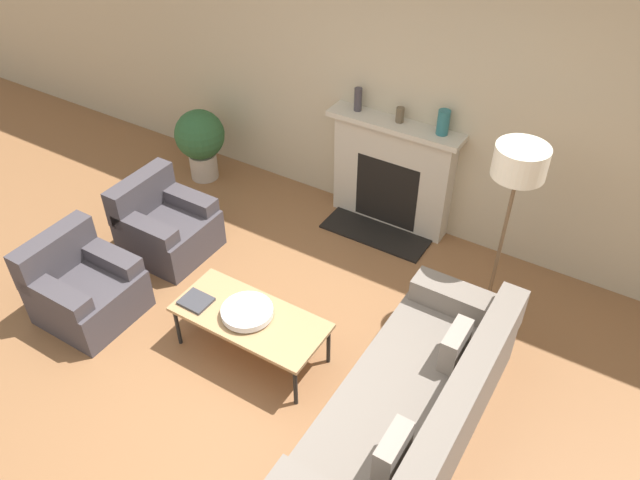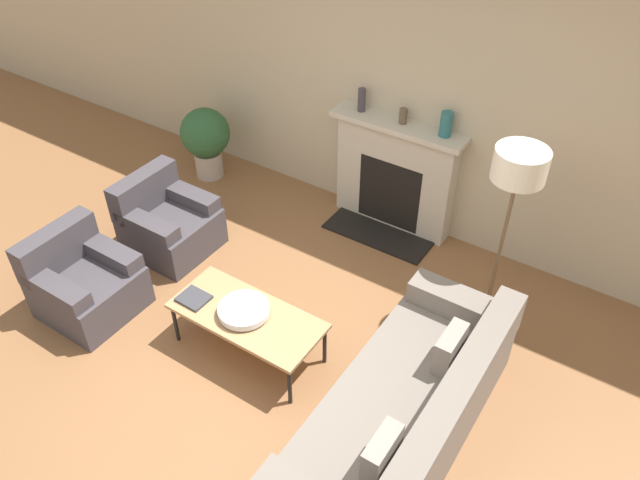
# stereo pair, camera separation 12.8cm
# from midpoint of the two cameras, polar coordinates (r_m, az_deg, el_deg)

# --- Properties ---
(ground_plane) EXTENTS (18.00, 18.00, 0.00)m
(ground_plane) POSITION_cam_midpoint_polar(r_m,az_deg,el_deg) (4.90, -6.65, -12.99)
(ground_plane) COLOR brown
(wall_back) EXTENTS (18.00, 0.06, 2.90)m
(wall_back) POSITION_cam_midpoint_polar(r_m,az_deg,el_deg) (5.71, 7.96, 13.95)
(wall_back) COLOR #BCAD8E
(wall_back) RESTS_ON ground_plane
(fireplace) EXTENTS (1.30, 0.59, 1.12)m
(fireplace) POSITION_cam_midpoint_polar(r_m,az_deg,el_deg) (6.06, 5.93, 5.92)
(fireplace) COLOR beige
(fireplace) RESTS_ON ground_plane
(couch) EXTENTS (0.87, 2.15, 0.75)m
(couch) POSITION_cam_midpoint_polar(r_m,az_deg,el_deg) (4.39, 7.49, -15.50)
(couch) COLOR slate
(couch) RESTS_ON ground_plane
(armchair_near) EXTENTS (0.74, 0.72, 0.73)m
(armchair_near) POSITION_cam_midpoint_polar(r_m,az_deg,el_deg) (5.56, -21.45, -4.08)
(armchair_near) COLOR #423D42
(armchair_near) RESTS_ON ground_plane
(armchair_far) EXTENTS (0.74, 0.72, 0.73)m
(armchair_far) POSITION_cam_midpoint_polar(r_m,az_deg,el_deg) (6.01, -14.58, 1.28)
(armchair_far) COLOR #423D42
(armchair_far) RESTS_ON ground_plane
(coffee_table) EXTENTS (1.20, 0.54, 0.41)m
(coffee_table) POSITION_cam_midpoint_polar(r_m,az_deg,el_deg) (4.83, -7.17, -7.16)
(coffee_table) COLOR tan
(coffee_table) RESTS_ON ground_plane
(bowl) EXTENTS (0.40, 0.40, 0.07)m
(bowl) POSITION_cam_midpoint_polar(r_m,az_deg,el_deg) (4.78, -7.45, -6.53)
(bowl) COLOR silver
(bowl) RESTS_ON coffee_table
(book) EXTENTS (0.23, 0.20, 0.02)m
(book) POSITION_cam_midpoint_polar(r_m,az_deg,el_deg) (4.97, -12.01, -5.49)
(book) COLOR #38383D
(book) RESTS_ON coffee_table
(floor_lamp) EXTENTS (0.39, 0.39, 1.61)m
(floor_lamp) POSITION_cam_midpoint_polar(r_m,az_deg,el_deg) (4.72, 16.86, 5.72)
(floor_lamp) COLOR brown
(floor_lamp) RESTS_ON ground_plane
(mantel_vase_left) EXTENTS (0.07, 0.07, 0.22)m
(mantel_vase_left) POSITION_cam_midpoint_polar(r_m,az_deg,el_deg) (5.89, 2.86, 12.72)
(mantel_vase_left) COLOR #3D383D
(mantel_vase_left) RESTS_ON fireplace
(mantel_vase_center_left) EXTENTS (0.07, 0.07, 0.14)m
(mantel_vase_center_left) POSITION_cam_midpoint_polar(r_m,az_deg,el_deg) (5.74, 6.67, 11.29)
(mantel_vase_center_left) COLOR brown
(mantel_vase_center_left) RESTS_ON fireplace
(mantel_vase_center_right) EXTENTS (0.11, 0.11, 0.22)m
(mantel_vase_center_right) POSITION_cam_midpoint_polar(r_m,az_deg,el_deg) (5.58, 10.55, 10.52)
(mantel_vase_center_right) COLOR #28666B
(mantel_vase_center_right) RESTS_ON fireplace
(potted_plant) EXTENTS (0.53, 0.53, 0.80)m
(potted_plant) POSITION_cam_midpoint_polar(r_m,az_deg,el_deg) (6.89, -11.42, 9.01)
(potted_plant) COLOR #B2A899
(potted_plant) RESTS_ON ground_plane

